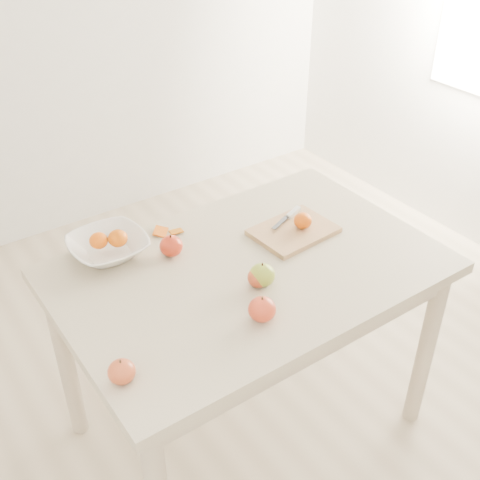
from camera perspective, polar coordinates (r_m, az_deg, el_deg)
ground at (r=2.43m, az=0.71°, el=-16.81°), size 3.50×3.50×0.00m
table at (r=1.96m, az=0.84°, el=-4.75°), size 1.20×0.80×0.75m
cutting_board at (r=2.06m, az=5.09°, el=0.86°), size 0.28×0.22×0.02m
board_tangerine at (r=2.05m, az=5.97°, el=1.84°), size 0.06×0.06×0.05m
fruit_bowl at (r=1.98m, az=-12.38°, el=-0.64°), size 0.25×0.25×0.06m
bowl_tangerine_near at (r=1.97m, az=-13.26°, el=-0.05°), size 0.06×0.06×0.05m
bowl_tangerine_far at (r=1.96m, az=-11.52°, el=0.17°), size 0.06×0.06×0.06m
orange_peel_a at (r=2.07m, az=-7.53°, el=0.71°), size 0.07×0.07×0.01m
orange_peel_b at (r=2.07m, az=-6.06°, el=0.77°), size 0.05×0.04×0.01m
paring_knife at (r=2.12m, az=4.89°, el=2.47°), size 0.17×0.07×0.01m
apple_green at (r=1.81m, az=2.12°, el=-3.33°), size 0.08×0.08×0.07m
apple_red_a at (r=1.94m, az=-6.54°, el=-0.56°), size 0.08×0.08×0.07m
apple_red_c at (r=1.68m, az=2.10°, el=-6.58°), size 0.08×0.08×0.07m
apple_red_e at (r=1.81m, az=1.76°, el=-3.57°), size 0.07×0.07×0.06m
apple_red_d at (r=1.55m, az=-11.16°, el=-12.15°), size 0.07×0.07×0.06m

